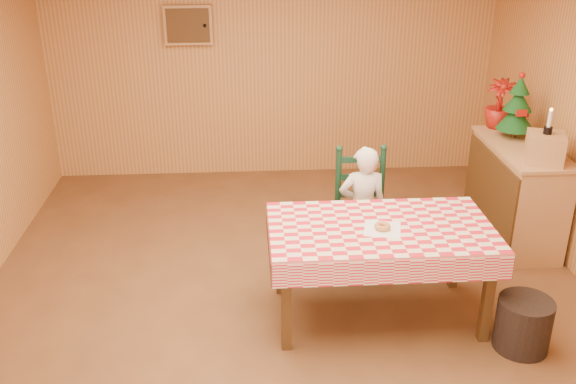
# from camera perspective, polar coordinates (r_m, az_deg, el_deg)

# --- Properties ---
(ground) EXTENTS (6.00, 6.00, 0.00)m
(ground) POSITION_cam_1_polar(r_m,az_deg,el_deg) (5.10, 0.15, -10.72)
(ground) COLOR brown
(ground) RESTS_ON ground
(cabin_walls) EXTENTS (5.10, 6.05, 2.65)m
(cabin_walls) POSITION_cam_1_polar(r_m,az_deg,el_deg) (4.86, -0.30, 11.10)
(cabin_walls) COLOR #C58747
(cabin_walls) RESTS_ON ground
(dining_table) EXTENTS (1.66, 0.96, 0.77)m
(dining_table) POSITION_cam_1_polar(r_m,az_deg,el_deg) (4.79, 8.20, -3.90)
(dining_table) COLOR #4D3014
(dining_table) RESTS_ON ground
(ladder_chair) EXTENTS (0.44, 0.40, 1.08)m
(ladder_chair) POSITION_cam_1_polar(r_m,az_deg,el_deg) (5.56, 6.50, -1.83)
(ladder_chair) COLOR black
(ladder_chair) RESTS_ON ground
(seated_child) EXTENTS (0.41, 0.27, 1.12)m
(seated_child) POSITION_cam_1_polar(r_m,az_deg,el_deg) (5.48, 6.63, -1.53)
(seated_child) COLOR silver
(seated_child) RESTS_ON ground
(napkin) EXTENTS (0.31, 0.31, 0.00)m
(napkin) POSITION_cam_1_polar(r_m,az_deg,el_deg) (4.71, 8.38, -3.28)
(napkin) COLOR white
(napkin) RESTS_ON dining_table
(donut) EXTENTS (0.13, 0.13, 0.04)m
(donut) POSITION_cam_1_polar(r_m,az_deg,el_deg) (4.70, 8.40, -3.04)
(donut) COLOR #C17F45
(donut) RESTS_ON napkin
(shelf_unit) EXTENTS (0.54, 1.24, 0.93)m
(shelf_unit) POSITION_cam_1_polar(r_m,az_deg,el_deg) (6.37, 19.55, -0.06)
(shelf_unit) COLOR tan
(shelf_unit) RESTS_ON ground
(crate) EXTENTS (0.38, 0.38, 0.25)m
(crate) POSITION_cam_1_polar(r_m,az_deg,el_deg) (5.83, 21.86, 3.65)
(crate) COLOR tan
(crate) RESTS_ON shelf_unit
(christmas_tree) EXTENTS (0.34, 0.34, 0.62)m
(christmas_tree) POSITION_cam_1_polar(r_m,az_deg,el_deg) (6.34, 19.70, 7.02)
(christmas_tree) COLOR #4D3014
(christmas_tree) RESTS_ON shelf_unit
(flower_arrangement) EXTENTS (0.35, 0.35, 0.48)m
(flower_arrangement) POSITION_cam_1_polar(r_m,az_deg,el_deg) (6.60, 18.27, 7.46)
(flower_arrangement) COLOR maroon
(flower_arrangement) RESTS_ON shelf_unit
(candle_set) EXTENTS (0.07, 0.07, 0.22)m
(candle_set) POSITION_cam_1_polar(r_m,az_deg,el_deg) (5.77, 22.15, 5.42)
(candle_set) COLOR black
(candle_set) RESTS_ON crate
(storage_bin) EXTENTS (0.52, 0.52, 0.39)m
(storage_bin) POSITION_cam_1_polar(r_m,az_deg,el_deg) (4.94, 20.17, -10.98)
(storage_bin) COLOR black
(storage_bin) RESTS_ON ground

